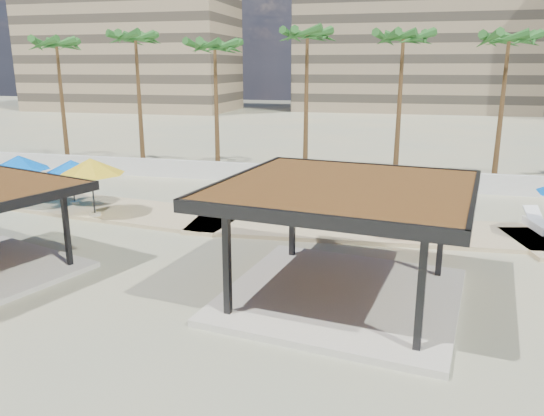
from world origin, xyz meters
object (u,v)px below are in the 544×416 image
at_px(pavilion_central, 344,231).
at_px(lounger_b, 539,225).
at_px(lounger_a, 236,206).
at_px(umbrella_a, 19,163).
at_px(umbrella_c, 428,194).

relative_size(pavilion_central, lounger_b, 3.68).
xyz_separation_m(pavilion_central, lounger_a, (-6.42, 8.91, -1.90)).
relative_size(umbrella_a, umbrella_c, 1.35).
bearing_deg(umbrella_a, lounger_a, 10.35).
bearing_deg(umbrella_c, pavilion_central, -113.30).
distance_m(umbrella_a, umbrella_c, 19.98).
bearing_deg(pavilion_central, umbrella_c, 74.98).
height_order(pavilion_central, umbrella_c, pavilion_central).
bearing_deg(umbrella_c, lounger_b, 29.65).
distance_m(pavilion_central, umbrella_c, 6.78).
bearing_deg(pavilion_central, umbrella_a, 166.46).
bearing_deg(lounger_b, umbrella_c, 106.43).
bearing_deg(umbrella_a, umbrella_c, -1.98).
relative_size(umbrella_a, lounger_b, 1.70).
xyz_separation_m(umbrella_a, lounger_b, (24.98, 2.16, -2.08)).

